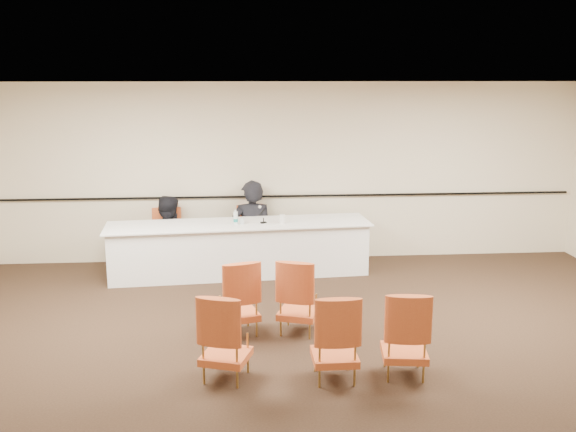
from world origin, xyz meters
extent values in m
plane|color=black|center=(0.00, 0.00, 0.00)|extent=(10.00, 10.00, 0.00)
plane|color=white|center=(0.00, 0.00, 3.00)|extent=(10.00, 10.00, 0.00)
cube|color=beige|center=(0.00, 4.00, 1.50)|extent=(10.00, 0.04, 3.00)
cube|color=black|center=(0.00, 3.96, 1.10)|extent=(9.80, 0.04, 0.03)
imported|color=black|center=(-0.61, 3.78, 0.42)|extent=(0.73, 0.49, 1.97)
imported|color=black|center=(-2.01, 3.67, 0.36)|extent=(0.83, 0.66, 1.66)
cube|color=white|center=(-0.26, 3.12, 0.83)|extent=(0.37, 0.34, 0.00)
cylinder|color=silver|center=(-0.78, 3.10, 0.88)|extent=(0.07, 0.07, 0.10)
cylinder|color=white|center=(-0.15, 3.09, 0.90)|extent=(0.12, 0.12, 0.14)
camera|label=1|loc=(-0.83, -6.67, 3.11)|focal=40.00mm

